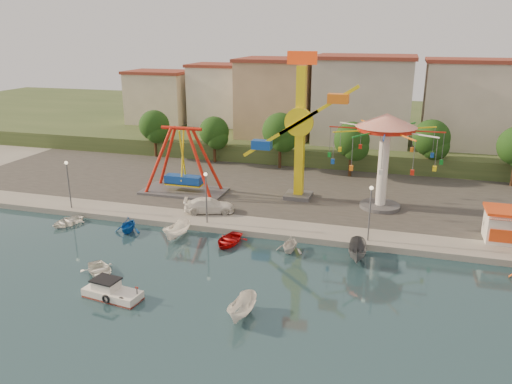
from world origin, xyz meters
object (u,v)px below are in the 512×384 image
at_px(kamikaze_tower, 304,133).
at_px(rowboat_a, 100,271).
at_px(skiff, 242,308).
at_px(wave_swinger, 385,140).
at_px(pirate_ship_ride, 183,162).
at_px(van, 209,205).
at_px(cabin_motorboat, 111,293).

xyz_separation_m(kamikaze_tower, rowboat_a, (-12.33, -22.29, -7.98)).
height_order(kamikaze_tower, skiff, kamikaze_tower).
xyz_separation_m(wave_swinger, rowboat_a, (-21.20, -21.67, -7.81)).
xyz_separation_m(pirate_ship_ride, rowboat_a, (1.73, -20.64, -4.01)).
height_order(wave_swinger, rowboat_a, wave_swinger).
relative_size(kamikaze_tower, rowboat_a, 4.40).
distance_m(kamikaze_tower, rowboat_a, 26.69).
xyz_separation_m(pirate_ship_ride, kamikaze_tower, (14.06, 1.64, 3.98)).
relative_size(pirate_ship_ride, kamikaze_tower, 0.61).
relative_size(rowboat_a, skiff, 1.01).
xyz_separation_m(pirate_ship_ride, skiff, (14.91, -23.41, -3.67)).
relative_size(pirate_ship_ride, wave_swinger, 0.86).
bearing_deg(van, rowboat_a, 147.93).
distance_m(wave_swinger, van, 19.90).
bearing_deg(wave_swinger, skiff, -108.17).
bearing_deg(rowboat_a, pirate_ship_ride, 47.33).
bearing_deg(wave_swinger, van, -159.14).
height_order(cabin_motorboat, rowboat_a, cabin_motorboat).
xyz_separation_m(rowboat_a, skiff, (13.18, -2.77, 0.33)).
distance_m(wave_swinger, skiff, 26.79).
bearing_deg(skiff, wave_swinger, 77.10).
distance_m(pirate_ship_ride, kamikaze_tower, 14.71).
bearing_deg(wave_swinger, pirate_ship_ride, -177.43).
xyz_separation_m(wave_swinger, van, (-17.47, -6.66, -6.82)).
height_order(wave_swinger, van, wave_swinger).
bearing_deg(cabin_motorboat, rowboat_a, 142.04).
xyz_separation_m(wave_swinger, cabin_motorboat, (-18.31, -24.62, -7.77)).
xyz_separation_m(wave_swinger, skiff, (-8.02, -24.44, -7.48)).
bearing_deg(kamikaze_tower, wave_swinger, -3.95).
bearing_deg(kamikaze_tower, skiff, -88.07).
distance_m(kamikaze_tower, skiff, 26.21).
xyz_separation_m(kamikaze_tower, van, (-8.60, -7.27, -7.00)).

